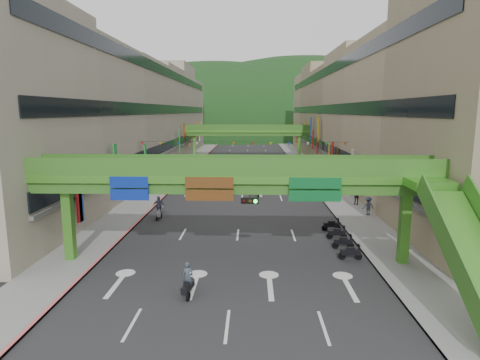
% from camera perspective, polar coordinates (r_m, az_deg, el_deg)
% --- Properties ---
extents(ground, '(320.00, 320.00, 0.00)m').
position_cam_1_polar(ground, '(21.75, -1.49, -17.44)').
color(ground, black).
rests_on(ground, ground).
extents(road_slab, '(18.00, 140.00, 0.02)m').
position_cam_1_polar(road_slab, '(70.02, 0.79, 1.65)').
color(road_slab, '#28282B').
rests_on(road_slab, ground).
extents(sidewalk_left, '(4.00, 140.00, 0.15)m').
position_cam_1_polar(sidewalk_left, '(71.04, -8.12, 1.72)').
color(sidewalk_left, gray).
rests_on(sidewalk_left, ground).
extents(sidewalk_right, '(4.00, 140.00, 0.15)m').
position_cam_1_polar(sidewalk_right, '(70.69, 9.74, 1.64)').
color(sidewalk_right, gray).
rests_on(sidewalk_right, ground).
extents(curb_left, '(0.20, 140.00, 0.18)m').
position_cam_1_polar(curb_left, '(70.74, -6.61, 1.73)').
color(curb_left, '#CC5959').
rests_on(curb_left, ground).
extents(curb_right, '(0.20, 140.00, 0.18)m').
position_cam_1_polar(curb_right, '(70.45, 8.21, 1.67)').
color(curb_right, gray).
rests_on(curb_right, ground).
extents(building_row_left, '(12.80, 95.00, 19.00)m').
position_cam_1_polar(building_row_left, '(72.14, -14.60, 9.11)').
color(building_row_left, '#9E937F').
rests_on(building_row_left, ground).
extents(building_row_right, '(12.80, 95.00, 19.00)m').
position_cam_1_polar(building_row_right, '(71.55, 16.34, 9.03)').
color(building_row_right, gray).
rests_on(building_row_right, ground).
extents(overpass_near, '(28.00, 12.27, 7.10)m').
position_cam_1_polar(overpass_near, '(25.14, 1.26, -1.08)').
color(overpass_near, '#4C9E2D').
rests_on(overpass_near, ground).
extents(overpass_far, '(28.00, 2.20, 7.10)m').
position_cam_1_polar(overpass_far, '(84.43, 0.97, 6.73)').
color(overpass_far, '#4C9E2D').
rests_on(overpass_far, ground).
extents(hill_left, '(168.00, 140.00, 112.00)m').
position_cam_1_polar(hill_left, '(180.30, -3.43, 6.64)').
color(hill_left, '#1C4419').
rests_on(hill_left, ground).
extents(hill_right, '(208.00, 176.00, 128.00)m').
position_cam_1_polar(hill_right, '(200.97, 8.61, 6.87)').
color(hill_right, '#1C4419').
rests_on(hill_right, ground).
extents(bunting_string, '(26.00, 0.36, 0.47)m').
position_cam_1_polar(bunting_string, '(49.47, 0.42, 5.18)').
color(bunting_string, black).
rests_on(bunting_string, ground).
extents(scooter_rider_near, '(0.69, 1.59, 1.93)m').
position_cam_1_polar(scooter_rider_near, '(22.50, -7.45, -14.04)').
color(scooter_rider_near, black).
rests_on(scooter_rider_near, ground).
extents(scooter_rider_mid, '(0.77, 1.60, 1.93)m').
position_cam_1_polar(scooter_rider_mid, '(47.21, 2.61, -1.15)').
color(scooter_rider_mid, black).
rests_on(scooter_rider_mid, ground).
extents(scooter_rider_left, '(1.13, 1.60, 2.19)m').
position_cam_1_polar(scooter_rider_left, '(37.94, -11.49, -3.87)').
color(scooter_rider_left, gray).
rests_on(scooter_rider_left, ground).
extents(scooter_rider_far, '(0.89, 1.60, 2.10)m').
position_cam_1_polar(scooter_rider_far, '(56.43, -0.09, 0.75)').
color(scooter_rider_far, maroon).
rests_on(scooter_rider_far, ground).
extents(parked_scooter_row, '(1.60, 7.15, 1.08)m').
position_cam_1_polar(parked_scooter_row, '(31.50, 14.02, -7.92)').
color(parked_scooter_row, black).
rests_on(parked_scooter_row, ground).
extents(car_silver, '(1.66, 4.64, 1.52)m').
position_cam_1_polar(car_silver, '(77.12, -3.10, 2.96)').
color(car_silver, '#B3B1B9').
rests_on(car_silver, ground).
extents(car_yellow, '(1.94, 3.94, 1.29)m').
position_cam_1_polar(car_yellow, '(65.91, 2.13, 1.69)').
color(car_yellow, yellow).
rests_on(car_yellow, ground).
extents(pedestrian_red, '(0.97, 0.92, 1.58)m').
position_cam_1_polar(pedestrian_red, '(49.94, 12.52, -0.99)').
color(pedestrian_red, red).
rests_on(pedestrian_red, ground).
extents(pedestrian_dark, '(1.16, 0.92, 1.84)m').
position_cam_1_polar(pedestrian_dark, '(44.20, 16.21, -2.38)').
color(pedestrian_dark, '#202228').
rests_on(pedestrian_dark, ground).
extents(pedestrian_blue, '(0.90, 0.68, 1.74)m').
position_cam_1_polar(pedestrian_blue, '(40.12, 17.74, -3.75)').
color(pedestrian_blue, '#313C56').
rests_on(pedestrian_blue, ground).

